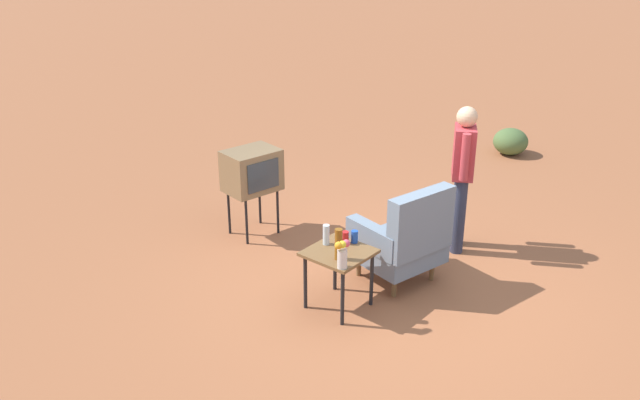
# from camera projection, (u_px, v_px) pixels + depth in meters

# --- Properties ---
(ground_plane) EXTENTS (60.00, 60.00, 0.00)m
(ground_plane) POSITION_uv_depth(u_px,v_px,m) (399.00, 287.00, 6.90)
(ground_plane) COLOR #A05B38
(armchair) EXTENTS (0.91, 0.92, 1.06)m
(armchair) POSITION_uv_depth(u_px,v_px,m) (404.00, 238.00, 6.81)
(armchair) COLOR brown
(armchair) RESTS_ON ground
(side_table) EXTENTS (0.56, 0.56, 0.59)m
(side_table) POSITION_uv_depth(u_px,v_px,m) (339.00, 259.00, 6.37)
(side_table) COLOR black
(side_table) RESTS_ON ground
(tv_on_stand) EXTENTS (0.67, 0.54, 1.03)m
(tv_on_stand) POSITION_uv_depth(u_px,v_px,m) (252.00, 171.00, 7.74)
(tv_on_stand) COLOR black
(tv_on_stand) RESTS_ON ground
(person_standing) EXTENTS (0.50, 0.37, 1.64)m
(person_standing) POSITION_uv_depth(u_px,v_px,m) (462.00, 170.00, 7.33)
(person_standing) COLOR #2D3347
(person_standing) RESTS_ON ground
(bottle_short_clear) EXTENTS (0.06, 0.06, 0.20)m
(bottle_short_clear) POSITION_uv_depth(u_px,v_px,m) (326.00, 235.00, 6.43)
(bottle_short_clear) COLOR silver
(bottle_short_clear) RESTS_ON side_table
(soda_can_blue) EXTENTS (0.07, 0.07, 0.12)m
(soda_can_blue) POSITION_uv_depth(u_px,v_px,m) (355.00, 237.00, 6.48)
(soda_can_blue) COLOR blue
(soda_can_blue) RESTS_ON side_table
(bottle_tall_amber) EXTENTS (0.07, 0.07, 0.30)m
(bottle_tall_amber) POSITION_uv_depth(u_px,v_px,m) (339.00, 244.00, 6.14)
(bottle_tall_amber) COLOR brown
(bottle_tall_amber) RESTS_ON side_table
(soda_can_red) EXTENTS (0.07, 0.07, 0.12)m
(soda_can_red) POSITION_uv_depth(u_px,v_px,m) (345.00, 238.00, 6.46)
(soda_can_red) COLOR red
(soda_can_red) RESTS_ON side_table
(flower_vase) EXTENTS (0.15, 0.10, 0.27)m
(flower_vase) POSITION_uv_depth(u_px,v_px,m) (342.00, 253.00, 5.99)
(flower_vase) COLOR silver
(flower_vase) RESTS_ON side_table
(shrub_far) EXTENTS (0.53, 0.53, 0.41)m
(shrub_far) POSITION_uv_depth(u_px,v_px,m) (511.00, 142.00, 10.54)
(shrub_far) COLOR #516B38
(shrub_far) RESTS_ON ground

